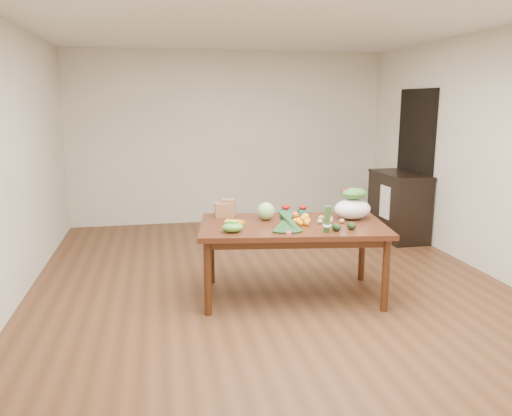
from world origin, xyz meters
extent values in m
plane|color=brown|center=(0.00, 0.00, 0.00)|extent=(6.00, 6.00, 0.00)
cube|color=white|center=(0.00, 0.00, 2.70)|extent=(5.00, 6.00, 0.02)
cube|color=silver|center=(0.00, 3.00, 1.35)|extent=(5.00, 0.02, 2.70)
cube|color=silver|center=(0.00, -3.00, 1.35)|extent=(5.00, 0.02, 2.70)
cube|color=silver|center=(-2.50, 0.00, 1.35)|extent=(0.02, 6.00, 2.70)
cube|color=silver|center=(2.50, 0.00, 1.35)|extent=(0.02, 6.00, 2.70)
cube|color=#421E0F|center=(0.15, -0.34, 0.38)|extent=(1.93, 1.25, 0.75)
cube|color=black|center=(2.48, 1.60, 1.05)|extent=(0.02, 1.00, 2.10)
cube|color=black|center=(2.22, 1.50, 0.47)|extent=(0.52, 1.02, 0.94)
cube|color=white|center=(1.96, 1.40, 0.55)|extent=(0.02, 0.28, 0.45)
sphere|color=#A0D37A|center=(-0.07, -0.13, 0.84)|extent=(0.18, 0.18, 0.18)
sphere|color=orange|center=(0.12, -0.23, 0.79)|extent=(0.09, 0.09, 0.09)
sphere|color=#FF570F|center=(0.23, -0.16, 0.79)|extent=(0.08, 0.08, 0.08)
sphere|color=#FFA40F|center=(0.30, -0.27, 0.79)|extent=(0.08, 0.08, 0.08)
ellipsoid|color=#69B23C|center=(-0.48, -0.55, 0.79)|extent=(0.20, 0.15, 0.09)
ellipsoid|color=tan|center=(0.41, -0.41, 0.77)|extent=(0.06, 0.05, 0.05)
ellipsoid|color=#C7BC72|center=(0.51, -0.41, 0.77)|extent=(0.05, 0.05, 0.04)
ellipsoid|color=#CFB977|center=(0.55, -0.32, 0.77)|extent=(0.05, 0.05, 0.05)
ellipsoid|color=tan|center=(0.47, -0.26, 0.77)|extent=(0.06, 0.05, 0.05)
ellipsoid|color=tan|center=(0.63, -0.42, 0.77)|extent=(0.05, 0.05, 0.04)
ellipsoid|color=black|center=(0.47, -0.69, 0.79)|extent=(0.10, 0.12, 0.07)
ellipsoid|color=black|center=(0.63, -0.67, 0.79)|extent=(0.10, 0.13, 0.07)
camera|label=1|loc=(-1.13, -4.94, 1.92)|focal=35.00mm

